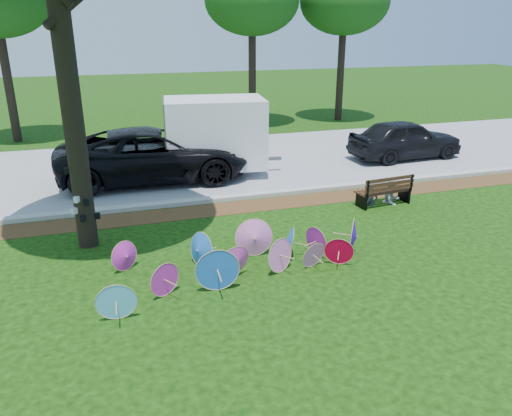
# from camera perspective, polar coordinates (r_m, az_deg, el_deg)

# --- Properties ---
(ground) EXTENTS (90.00, 90.00, 0.00)m
(ground) POSITION_cam_1_polar(r_m,az_deg,el_deg) (9.71, 0.70, -9.25)
(ground) COLOR black
(ground) RESTS_ON ground
(mulch_strip) EXTENTS (90.00, 1.00, 0.01)m
(mulch_strip) POSITION_cam_1_polar(r_m,az_deg,el_deg) (13.67, -5.12, -0.25)
(mulch_strip) COLOR #472D16
(mulch_strip) RESTS_ON ground
(curb) EXTENTS (90.00, 0.30, 0.12)m
(curb) POSITION_cam_1_polar(r_m,az_deg,el_deg) (14.29, -5.73, 0.91)
(curb) COLOR #B7B5AD
(curb) RESTS_ON ground
(street) EXTENTS (90.00, 8.00, 0.01)m
(street) POSITION_cam_1_polar(r_m,az_deg,el_deg) (18.22, -8.43, 4.90)
(street) COLOR gray
(street) RESTS_ON ground
(parasol_pile) EXTENTS (5.77, 2.15, 0.87)m
(parasol_pile) POSITION_cam_1_polar(r_m,az_deg,el_deg) (10.21, -0.68, -5.32)
(parasol_pile) COLOR blue
(parasol_pile) RESTS_ON ground
(black_van) EXTENTS (6.14, 2.97, 1.68)m
(black_van) POSITION_cam_1_polar(r_m,az_deg,el_deg) (16.35, -11.57, 5.96)
(black_van) COLOR black
(black_van) RESTS_ON ground
(dark_pickup) EXTENTS (4.37, 1.93, 1.46)m
(dark_pickup) POSITION_cam_1_polar(r_m,az_deg,el_deg) (19.60, 16.69, 7.55)
(dark_pickup) COLOR black
(dark_pickup) RESTS_ON ground
(cargo_trailer) EXTENTS (3.41, 2.40, 2.83)m
(cargo_trailer) POSITION_cam_1_polar(r_m,az_deg,el_deg) (16.64, -4.69, 8.57)
(cargo_trailer) COLOR white
(cargo_trailer) RESTS_ON ground
(park_bench) EXTENTS (1.68, 0.78, 0.85)m
(park_bench) POSITION_cam_1_polar(r_m,az_deg,el_deg) (14.40, 14.30, 2.04)
(park_bench) COLOR black
(park_bench) RESTS_ON ground
(person_left) EXTENTS (0.49, 0.41, 1.16)m
(person_left) POSITION_cam_1_polar(r_m,az_deg,el_deg) (14.22, 13.04, 2.58)
(person_left) COLOR #393F4E
(person_left) RESTS_ON ground
(person_right) EXTENTS (0.75, 0.68, 1.28)m
(person_right) POSITION_cam_1_polar(r_m,az_deg,el_deg) (14.56, 15.45, 3.02)
(person_right) COLOR #B2B2BC
(person_right) RESTS_ON ground
(bg_trees) EXTENTS (19.87, 4.92, 7.40)m
(bg_trees) POSITION_cam_1_polar(r_m,az_deg,el_deg) (24.21, -5.26, 22.60)
(bg_trees) COLOR black
(bg_trees) RESTS_ON ground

